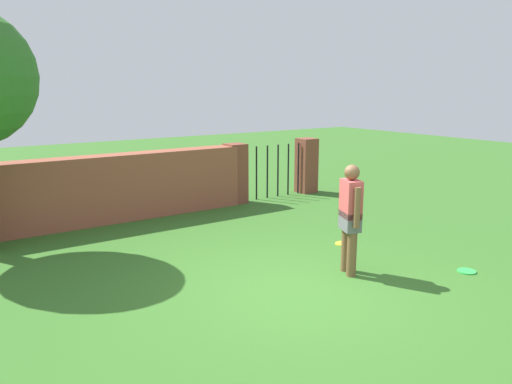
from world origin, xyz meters
TOP-DOWN VIEW (x-y plane):
  - ground_plane at (0.00, 0.00)m, footprint 40.00×40.00m
  - brick_wall at (-1.50, 4.93)m, footprint 7.00×0.50m
  - person at (1.05, 0.13)m, footprint 0.34×0.51m
  - fence_gate at (3.18, 4.93)m, footprint 2.59×0.44m
  - frisbee_yellow at (1.96, 1.18)m, footprint 0.27×0.27m
  - frisbee_green at (2.55, -0.83)m, footprint 0.27×0.27m

SIDE VIEW (x-z plane):
  - ground_plane at x=0.00m, z-range 0.00..0.00m
  - frisbee_yellow at x=1.96m, z-range 0.00..0.02m
  - frisbee_green at x=2.55m, z-range 0.00..0.02m
  - brick_wall at x=-1.50m, z-range 0.00..1.36m
  - fence_gate at x=3.18m, z-range 0.00..1.40m
  - person at x=1.05m, z-range 0.09..1.71m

